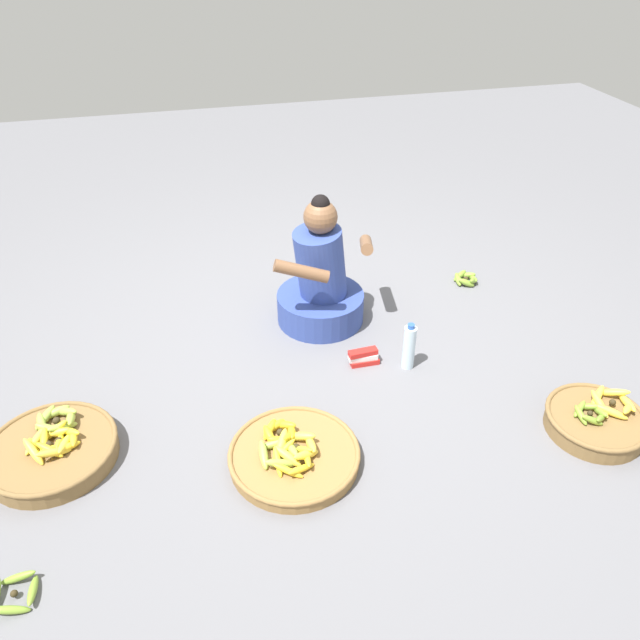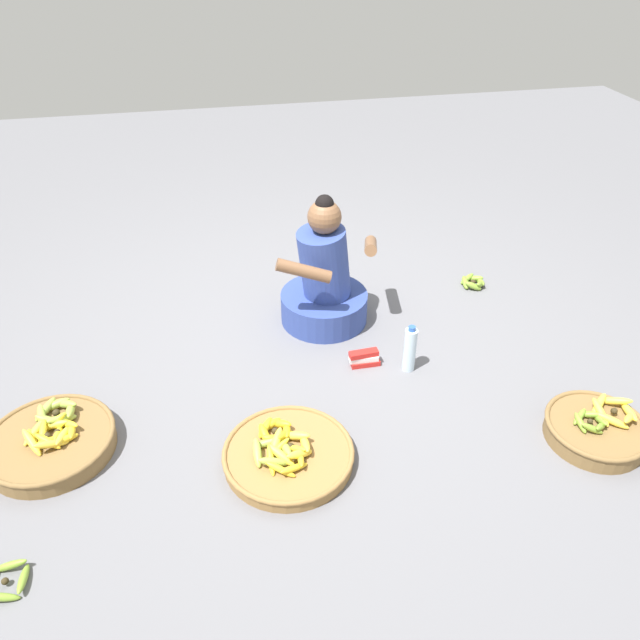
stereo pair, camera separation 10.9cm
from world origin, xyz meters
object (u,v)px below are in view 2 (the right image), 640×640
vendor_woman_front (325,283)px  banana_basket_back_right (596,429)px  banana_basket_front_center (288,454)px  loose_bananas_mid_left (5,581)px  packet_carton_stack (364,358)px  loose_bananas_front_right (474,282)px  banana_basket_front_left (51,441)px  water_bottle (410,349)px

vendor_woman_front → banana_basket_back_right: (1.05, -1.23, -0.20)m
banana_basket_front_center → loose_bananas_mid_left: size_ratio=3.58×
banana_basket_back_right → vendor_woman_front: bearing=130.6°
banana_basket_back_right → packet_carton_stack: size_ratio=2.78×
loose_bananas_front_right → vendor_woman_front: bearing=-170.1°
vendor_woman_front → banana_basket_front_center: (-0.40, -1.08, -0.22)m
packet_carton_stack → loose_bananas_mid_left: bearing=-148.8°
vendor_woman_front → banana_basket_front_center: bearing=-110.3°
banana_basket_front_left → packet_carton_stack: 1.61m
banana_basket_front_center → loose_bananas_mid_left: (-1.13, -0.40, -0.02)m
vendor_woman_front → banana_basket_front_left: 1.67m
banana_basket_back_right → loose_bananas_mid_left: size_ratio=2.82×
banana_basket_front_left → loose_bananas_mid_left: (-0.07, -0.68, -0.03)m
banana_basket_back_right → banana_basket_front_center: bearing=174.1°
banana_basket_front_center → loose_bananas_front_right: 1.92m
banana_basket_front_left → packet_carton_stack: bearing=11.4°
packet_carton_stack → water_bottle: bearing=-19.4°
banana_basket_back_right → packet_carton_stack: 1.20m
banana_basket_front_left → loose_bananas_front_right: 2.69m
vendor_woman_front → water_bottle: (0.35, -0.56, -0.13)m
vendor_woman_front → banana_basket_front_center: vendor_woman_front is taller
banana_basket_front_center → water_bottle: bearing=34.9°
loose_bananas_mid_left → packet_carton_stack: 1.93m
banana_basket_back_right → banana_basket_front_left: 2.55m
banana_basket_front_left → loose_bananas_front_right: (2.50, 0.98, -0.03)m
water_bottle → packet_carton_stack: 0.26m
loose_bananas_front_right → packet_carton_stack: 1.13m
loose_bananas_front_right → packet_carton_stack: size_ratio=1.09×
loose_bananas_mid_left → banana_basket_back_right: bearing=5.5°
vendor_woman_front → packet_carton_stack: 0.54m
banana_basket_front_left → loose_bananas_mid_left: 0.69m
loose_bananas_front_right → loose_bananas_mid_left: size_ratio=1.11×
banana_basket_front_center → water_bottle: water_bottle is taller
loose_bananas_front_right → packet_carton_stack: bearing=-144.5°
loose_bananas_mid_left → loose_bananas_front_right: bearing=32.8°
banana_basket_front_center → loose_bananas_front_right: size_ratio=3.24×
loose_bananas_front_right → water_bottle: 1.02m
banana_basket_back_right → loose_bananas_mid_left: bearing=-174.5°
vendor_woman_front → loose_bananas_mid_left: bearing=-136.0°
vendor_woman_front → banana_basket_front_left: size_ratio=1.37×
banana_basket_front_center → loose_bananas_front_right: bearing=41.1°
loose_bananas_front_right → water_bottle: (-0.70, -0.74, 0.10)m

